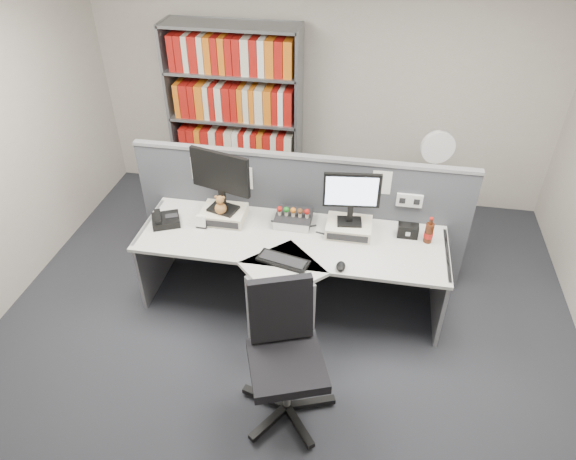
% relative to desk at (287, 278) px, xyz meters
% --- Properties ---
extents(ground, '(5.50, 5.50, 0.00)m').
position_rel_desk_xyz_m(ground, '(0.00, -0.60, -0.46)').
color(ground, '#2C2E34').
rests_on(ground, ground).
extents(room_shell, '(5.04, 5.54, 2.72)m').
position_rel_desk_xyz_m(room_shell, '(0.00, -0.60, 1.33)').
color(room_shell, '#BCB4A8').
rests_on(room_shell, ground).
extents(partition, '(3.00, 0.08, 1.27)m').
position_rel_desk_xyz_m(partition, '(0.00, 0.65, 0.19)').
color(partition, '#484A51').
rests_on(partition, ground).
extents(desk, '(2.60, 1.20, 0.72)m').
position_rel_desk_xyz_m(desk, '(0.00, 0.00, 0.00)').
color(desk, beige).
rests_on(desk, ground).
extents(monitor_riser_left, '(0.38, 0.31, 0.10)m').
position_rel_desk_xyz_m(monitor_riser_left, '(-0.63, 0.38, 0.31)').
color(monitor_riser_left, beige).
rests_on(monitor_riser_left, desk).
extents(monitor_riser_right, '(0.38, 0.31, 0.10)m').
position_rel_desk_xyz_m(monitor_riser_right, '(0.47, 0.38, 0.31)').
color(monitor_riser_right, beige).
rests_on(monitor_riser_right, desk).
extents(monitor_left, '(0.54, 0.23, 0.56)m').
position_rel_desk_xyz_m(monitor_left, '(-0.63, 0.38, 0.70)').
color(monitor_left, black).
rests_on(monitor_left, monitor_riser_left).
extents(monitor_right, '(0.47, 0.17, 0.47)m').
position_rel_desk_xyz_m(monitor_right, '(0.47, 0.38, 0.65)').
color(monitor_right, black).
rests_on(monitor_right, monitor_riser_right).
extents(desktop_pc, '(0.31, 0.28, 0.08)m').
position_rel_desk_xyz_m(desktop_pc, '(-0.02, 0.44, 0.30)').
color(desktop_pc, black).
rests_on(desktop_pc, desk).
extents(figurines, '(0.29, 0.05, 0.09)m').
position_rel_desk_xyz_m(figurines, '(-0.02, 0.42, 0.40)').
color(figurines, beige).
rests_on(figurines, desktop_pc).
extents(keyboard, '(0.44, 0.25, 0.03)m').
position_rel_desk_xyz_m(keyboard, '(-0.01, -0.11, 0.28)').
color(keyboard, black).
rests_on(keyboard, desk).
extents(mouse, '(0.07, 0.12, 0.04)m').
position_rel_desk_xyz_m(mouse, '(0.45, -0.10, 0.29)').
color(mouse, black).
rests_on(mouse, desk).
extents(desk_phone, '(0.30, 0.29, 0.10)m').
position_rel_desk_xyz_m(desk_phone, '(-1.12, 0.23, 0.30)').
color(desk_phone, black).
rests_on(desk_phone, desk).
extents(desk_calendar, '(0.09, 0.07, 0.11)m').
position_rel_desk_xyz_m(desk_calendar, '(-0.79, 0.24, 0.31)').
color(desk_calendar, black).
rests_on(desk_calendar, desk).
extents(plush_toy, '(0.10, 0.10, 0.18)m').
position_rel_desk_xyz_m(plush_toy, '(-0.64, 0.33, 0.44)').
color(plush_toy, '#A76F37').
rests_on(plush_toy, monitor_riser_left).
extents(speaker, '(0.17, 0.10, 0.11)m').
position_rel_desk_xyz_m(speaker, '(0.96, 0.42, 0.32)').
color(speaker, black).
rests_on(speaker, desk).
extents(cola_bottle, '(0.07, 0.07, 0.24)m').
position_rel_desk_xyz_m(cola_bottle, '(1.12, 0.37, 0.35)').
color(cola_bottle, '#3F190A').
rests_on(cola_bottle, desk).
extents(shelving_unit, '(1.41, 0.40, 2.00)m').
position_rel_desk_xyz_m(shelving_unit, '(-0.90, 1.85, 0.52)').
color(shelving_unit, slate).
rests_on(shelving_unit, ground).
extents(filing_cabinet, '(0.45, 0.61, 0.70)m').
position_rel_desk_xyz_m(filing_cabinet, '(1.20, 1.40, -0.11)').
color(filing_cabinet, slate).
rests_on(filing_cabinet, ground).
extents(desk_fan, '(0.33, 0.19, 0.55)m').
position_rel_desk_xyz_m(desk_fan, '(1.20, 1.40, 0.59)').
color(desk_fan, white).
rests_on(desk_fan, filing_cabinet).
extents(office_chair, '(0.71, 0.69, 1.06)m').
position_rel_desk_xyz_m(office_chair, '(0.14, -0.86, 0.11)').
color(office_chair, silver).
rests_on(office_chair, ground).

